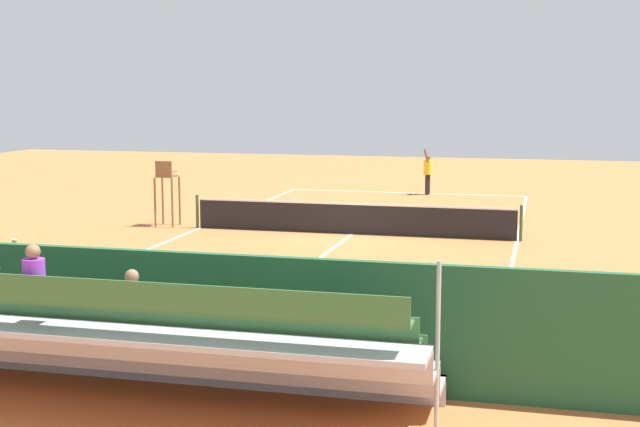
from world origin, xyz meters
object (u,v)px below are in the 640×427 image
at_px(equipment_bag, 170,351).
at_px(tennis_player, 428,170).
at_px(courtside_bench, 274,335).
at_px(umpire_chair, 166,186).
at_px(line_judge, 4,291).
at_px(bleacher_stand, 123,340).
at_px(tennis_racket, 413,194).
at_px(tennis_ball_near, 372,195).
at_px(tennis_net, 352,218).

xyz_separation_m(equipment_bag, tennis_player, (-1.13, -24.03, 0.84)).
bearing_deg(courtside_bench, equipment_bag, 4.11).
bearing_deg(umpire_chair, line_judge, 102.17).
height_order(bleacher_stand, tennis_player, bleacher_stand).
xyz_separation_m(tennis_racket, line_judge, (3.65, 23.99, 1.00)).
distance_m(equipment_bag, tennis_ball_near, 23.09).
distance_m(tennis_net, tennis_ball_near, 9.75).
height_order(umpire_chair, courtside_bench, umpire_chair).
xyz_separation_m(bleacher_stand, tennis_ball_near, (1.18, -24.98, -0.90)).
bearing_deg(tennis_net, line_judge, 76.14).
relative_size(tennis_net, line_judge, 5.35).
bearing_deg(umpire_chair, equipment_bag, 114.00).
bearing_deg(umpire_chair, bleacher_stand, 111.72).
height_order(umpire_chair, tennis_player, umpire_chair).
height_order(bleacher_stand, line_judge, bleacher_stand).
bearing_deg(tennis_player, tennis_net, 84.95).
xyz_separation_m(courtside_bench, tennis_player, (0.65, -23.90, 0.46)).
distance_m(tennis_racket, line_judge, 24.29).
distance_m(bleacher_stand, line_judge, 3.79).
distance_m(umpire_chair, tennis_player, 12.73).
bearing_deg(tennis_racket, equipment_bag, 88.70).
relative_size(bleacher_stand, tennis_racket, 15.72).
height_order(tennis_net, courtside_bench, tennis_net).
xyz_separation_m(courtside_bench, tennis_ball_near, (2.83, -22.93, -0.53)).
xyz_separation_m(tennis_net, bleacher_stand, (0.06, 15.32, 0.43)).
relative_size(tennis_racket, line_judge, 0.30).
xyz_separation_m(tennis_racket, tennis_ball_near, (1.59, 0.97, 0.02)).
relative_size(equipment_bag, tennis_ball_near, 13.64).
xyz_separation_m(equipment_bag, tennis_ball_near, (1.04, -23.06, -0.15)).
xyz_separation_m(courtside_bench, equipment_bag, (1.78, 0.13, -0.38)).
bearing_deg(bleacher_stand, courtside_bench, -128.86).
bearing_deg(umpire_chair, tennis_racket, -121.90).
bearing_deg(bleacher_stand, equipment_bag, -86.04).
xyz_separation_m(tennis_net, courtside_bench, (-1.59, 13.27, 0.06)).
bearing_deg(courtside_bench, tennis_net, -83.15).
height_order(bleacher_stand, equipment_bag, bleacher_stand).
bearing_deg(tennis_player, tennis_racket, 0.11).
bearing_deg(tennis_net, tennis_racket, -91.90).
xyz_separation_m(tennis_net, tennis_player, (-0.94, -10.63, 0.51)).
bearing_deg(tennis_ball_near, line_judge, 84.88).
height_order(tennis_player, line_judge, same).
xyz_separation_m(umpire_chair, tennis_player, (-7.14, -10.53, -0.30)).
relative_size(bleacher_stand, umpire_chair, 4.23).
xyz_separation_m(equipment_bag, line_judge, (3.11, -0.04, 0.84)).
bearing_deg(tennis_player, line_judge, 79.98).
height_order(courtside_bench, tennis_ball_near, courtside_bench).
bearing_deg(tennis_net, bleacher_stand, 89.78).
bearing_deg(umpire_chair, tennis_player, -124.14).
relative_size(tennis_player, line_judge, 1.00).
bearing_deg(line_judge, bleacher_stand, 148.84).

